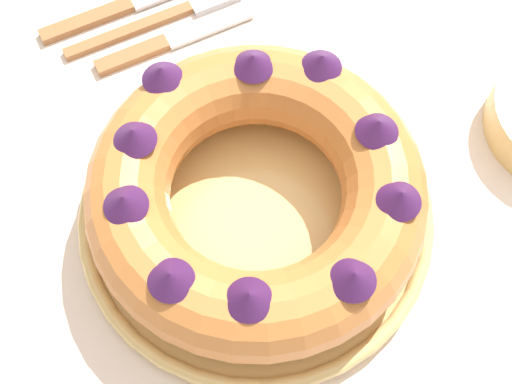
{
  "coord_description": "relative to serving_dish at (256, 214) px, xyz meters",
  "views": [
    {
      "loc": [
        0.21,
        -0.12,
        1.33
      ],
      "look_at": [
        -0.01,
        -0.01,
        0.82
      ],
      "focal_mm": 50.0,
      "sensor_mm": 36.0,
      "label": 1
    }
  ],
  "objects": [
    {
      "name": "serving_knife",
      "position": [
        -0.27,
        -0.01,
        -0.01
      ],
      "size": [
        0.02,
        0.22,
        0.01
      ],
      "rotation": [
        0.0,
        0.0,
        0.02
      ],
      "color": "#936038",
      "rests_on": "dining_table"
    },
    {
      "name": "fork",
      "position": [
        -0.24,
        0.02,
        -0.01
      ],
      "size": [
        0.02,
        0.19,
        0.01
      ],
      "rotation": [
        0.0,
        0.0,
        -0.03
      ],
      "color": "#936038",
      "rests_on": "dining_table"
    },
    {
      "name": "bundt_cake",
      "position": [
        -0.0,
        0.0,
        0.05
      ],
      "size": [
        0.28,
        0.28,
        0.08
      ],
      "color": "#C67538",
      "rests_on": "serving_dish"
    },
    {
      "name": "serving_dish",
      "position": [
        0.0,
        0.0,
        0.0
      ],
      "size": [
        0.3,
        0.3,
        0.02
      ],
      "color": "tan",
      "rests_on": "dining_table"
    },
    {
      "name": "dining_table",
      "position": [
        0.01,
        0.01,
        -0.1
      ],
      "size": [
        1.29,
        1.08,
        0.77
      ],
      "color": "beige",
      "rests_on": "ground_plane"
    },
    {
      "name": "cake_knife",
      "position": [
        -0.21,
        0.0,
        -0.01
      ],
      "size": [
        0.02,
        0.16,
        0.01
      ],
      "rotation": [
        0.0,
        0.0,
        0.01
      ],
      "color": "#936038",
      "rests_on": "dining_table"
    }
  ]
}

